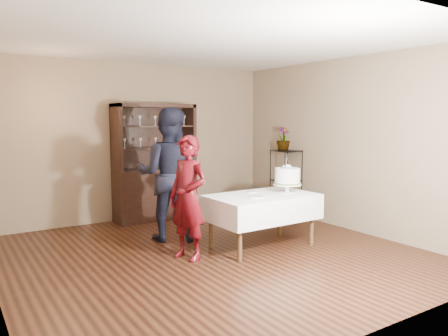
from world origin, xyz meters
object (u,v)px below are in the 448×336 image
at_px(cake_table, 262,207).
at_px(man, 169,174).
at_px(potted_plant, 283,139).
at_px(china_hutch, 155,181).
at_px(cake, 287,177).
at_px(woman, 188,198).
at_px(plant_etagere, 286,180).

bearing_deg(cake_table, man, 131.14).
relative_size(man, potted_plant, 4.52).
bearing_deg(cake_table, china_hutch, 103.17).
relative_size(china_hutch, cake, 3.70).
distance_m(cake_table, cake, 0.56).
bearing_deg(china_hutch, man, -105.20).
bearing_deg(cake, man, 140.35).
bearing_deg(woman, cake, 64.71).
relative_size(cake_table, potted_plant, 3.47).
bearing_deg(china_hutch, cake_table, -76.83).
xyz_separation_m(cake_table, cake, (0.40, -0.05, 0.39)).
distance_m(china_hutch, potted_plant, 2.39).
xyz_separation_m(plant_etagere, cake_table, (-1.53, -1.28, -0.10)).
xyz_separation_m(cake_table, potted_plant, (1.49, 1.31, 0.85)).
bearing_deg(plant_etagere, cake, -130.37).
height_order(plant_etagere, cake_table, plant_etagere).
xyz_separation_m(china_hutch, man, (-0.35, -1.30, 0.29)).
bearing_deg(cake_table, cake, -7.08).
bearing_deg(china_hutch, potted_plant, -26.69).
distance_m(china_hutch, plant_etagere, 2.33).
bearing_deg(china_hutch, cake, -68.27).
xyz_separation_m(man, cake, (1.30, -1.08, -0.02)).
height_order(china_hutch, man, china_hutch).
bearing_deg(plant_etagere, cake_table, -140.16).
relative_size(cake_table, cake, 2.71).
height_order(cake_table, cake, cake).
bearing_deg(cake_table, plant_etagere, 39.84).
bearing_deg(china_hutch, plant_etagere, -26.83).
bearing_deg(cake, plant_etagere, 49.63).
height_order(cake_table, potted_plant, potted_plant).
bearing_deg(cake, cake_table, 172.92).
bearing_deg(potted_plant, cake, -128.48).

